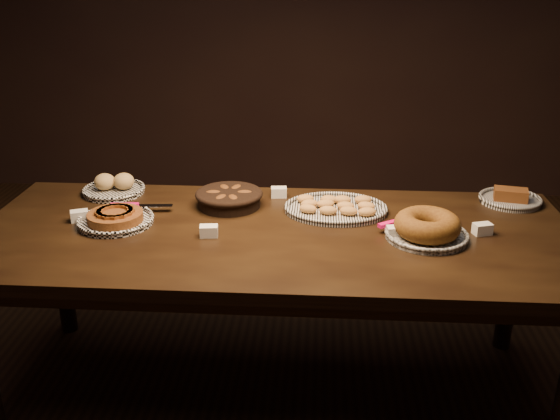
# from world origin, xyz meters

# --- Properties ---
(ground) EXTENTS (5.00, 5.00, 0.00)m
(ground) POSITION_xyz_m (0.00, 0.00, 0.00)
(ground) COLOR black
(ground) RESTS_ON ground
(buffet_table) EXTENTS (2.40, 1.00, 0.75)m
(buffet_table) POSITION_xyz_m (0.00, 0.00, 0.68)
(buffet_table) COLOR black
(buffet_table) RESTS_ON ground
(apple_tart_plate) EXTENTS (0.36, 0.32, 0.06)m
(apple_tart_plate) POSITION_xyz_m (-0.65, 0.03, 0.77)
(apple_tart_plate) COLOR white
(apple_tart_plate) RESTS_ON buffet_table
(madeleine_platter) EXTENTS (0.44, 0.36, 0.05)m
(madeleine_platter) POSITION_xyz_m (0.25, 0.22, 0.77)
(madeleine_platter) COLOR black
(madeleine_platter) RESTS_ON buffet_table
(bundt_cake_plate) EXTENTS (0.35, 0.36, 0.10)m
(bundt_cake_plate) POSITION_xyz_m (0.59, -0.03, 0.79)
(bundt_cake_plate) COLOR black
(bundt_cake_plate) RESTS_ON buffet_table
(croissant_basket) EXTENTS (0.36, 0.36, 0.07)m
(croissant_basket) POSITION_xyz_m (-0.22, 0.25, 0.79)
(croissant_basket) COLOR black
(croissant_basket) RESTS_ON buffet_table
(bread_roll_plate) EXTENTS (0.29, 0.29, 0.09)m
(bread_roll_plate) POSITION_xyz_m (-0.77, 0.39, 0.78)
(bread_roll_plate) COLOR white
(bread_roll_plate) RESTS_ON buffet_table
(loaf_plate) EXTENTS (0.27, 0.27, 0.06)m
(loaf_plate) POSITION_xyz_m (1.02, 0.38, 0.77)
(loaf_plate) COLOR black
(loaf_plate) RESTS_ON buffet_table
(tent_cards) EXTENTS (1.71, 0.50, 0.04)m
(tent_cards) POSITION_xyz_m (0.04, 0.07, 0.77)
(tent_cards) COLOR white
(tent_cards) RESTS_ON buffet_table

